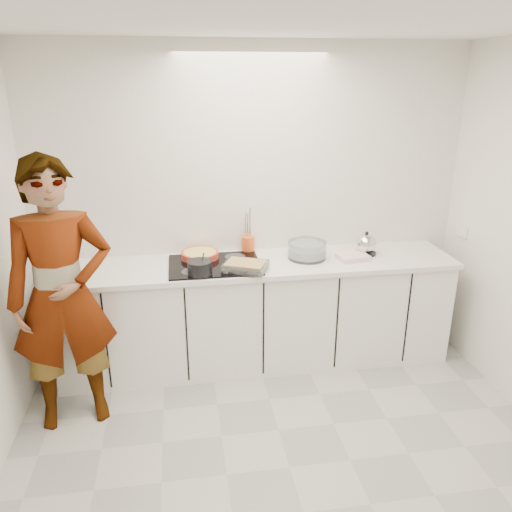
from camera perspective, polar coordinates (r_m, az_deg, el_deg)
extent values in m
cube|color=#B4B4AB|center=(3.44, 3.86, -22.95)|extent=(3.60, 3.20, 0.00)
cube|color=white|center=(2.53, 5.38, 25.84)|extent=(3.60, 3.20, 0.00)
cube|color=silver|center=(4.22, -0.50, 5.78)|extent=(3.60, 0.00, 2.60)
cube|color=white|center=(4.64, 22.46, 2.63)|extent=(0.02, 0.15, 0.09)
cube|color=white|center=(4.22, 0.18, -6.75)|extent=(3.20, 0.58, 0.87)
cube|color=white|center=(4.04, 0.19, -0.98)|extent=(3.24, 0.64, 0.04)
cube|color=black|center=(3.97, -4.75, -1.00)|extent=(0.72, 0.54, 0.01)
cylinder|color=#BE3927|center=(4.11, -6.43, 0.15)|extent=(0.36, 0.36, 0.05)
cylinder|color=#F3D355|center=(4.11, -6.44, 0.40)|extent=(0.31, 0.31, 0.01)
cylinder|color=black|center=(3.77, -6.43, -1.31)|extent=(0.22, 0.22, 0.10)
cylinder|color=silver|center=(3.77, -6.17, -0.53)|extent=(0.04, 0.07, 0.16)
cube|color=silver|center=(3.83, -1.20, -1.17)|extent=(0.39, 0.35, 0.06)
cube|color=tan|center=(3.82, -1.21, -0.88)|extent=(0.35, 0.30, 0.02)
cylinder|color=silver|center=(4.12, 5.85, 0.69)|extent=(0.38, 0.38, 0.15)
cylinder|color=white|center=(4.12, 5.84, 0.40)|extent=(0.32, 0.32, 0.07)
cube|color=white|center=(4.17, 11.02, -0.11)|extent=(0.27, 0.21, 0.04)
cylinder|color=black|center=(4.31, 12.37, 0.32)|extent=(0.22, 0.22, 0.02)
sphere|color=silver|center=(4.28, 12.45, 1.38)|extent=(0.21, 0.21, 0.17)
sphere|color=black|center=(4.25, 12.55, 2.57)|extent=(0.04, 0.04, 0.03)
cylinder|color=#E45A1D|center=(4.25, -0.90, 1.37)|extent=(0.12, 0.12, 0.14)
imported|color=white|center=(3.57, -21.29, -4.40)|extent=(0.76, 0.57, 1.89)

